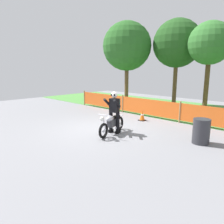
{
  "coord_description": "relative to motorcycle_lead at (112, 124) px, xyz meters",
  "views": [
    {
      "loc": [
        6.56,
        -6.11,
        2.56
      ],
      "look_at": [
        0.8,
        -0.25,
        0.9
      ],
      "focal_mm": 34.03,
      "sensor_mm": 36.0,
      "label": 1
    }
  ],
  "objects": [
    {
      "name": "grass_verge",
      "position": [
        -0.8,
        6.98,
        -0.43
      ],
      "size": [
        24.0,
        6.72,
        0.01
      ],
      "primitive_type": "cube",
      "color": "#4C8C3D",
      "rests_on": "ground"
    },
    {
      "name": "ground",
      "position": [
        -0.8,
        0.26,
        -0.44
      ],
      "size": [
        24.0,
        24.0,
        0.02
      ],
      "primitive_type": "cube",
      "color": "gray"
    },
    {
      "name": "tree_leftmost",
      "position": [
        -4.35,
        5.92,
        3.69
      ],
      "size": [
        3.39,
        3.39,
        5.84
      ],
      "color": "brown",
      "rests_on": "ground"
    },
    {
      "name": "barrier_fence",
      "position": [
        -0.8,
        3.62,
        0.11
      ],
      "size": [
        11.2,
        0.08,
        1.05
      ],
      "color": "#997547",
      "rests_on": "ground"
    },
    {
      "name": "spare_drum",
      "position": [
        2.99,
        1.4,
        0.01
      ],
      "size": [
        0.58,
        0.58,
        0.88
      ],
      "primitive_type": "cylinder",
      "color": "#2D2D33",
      "rests_on": "ground"
    },
    {
      "name": "rider_lead",
      "position": [
        -0.05,
        0.2,
        0.52
      ],
      "size": [
        0.64,
        0.75,
        1.69
      ],
      "rotation": [
        0.0,
        0.0,
        -1.32
      ],
      "color": "black",
      "rests_on": "ground"
    },
    {
      "name": "motorcycle_lead",
      "position": [
        0.0,
        0.0,
        0.0
      ],
      "size": [
        0.7,
        1.84,
        0.89
      ],
      "rotation": [
        0.0,
        0.0,
        -1.32
      ],
      "color": "black",
      "rests_on": "ground"
    },
    {
      "name": "tree_near_left",
      "position": [
        -1.57,
        7.85,
        3.82
      ],
      "size": [
        3.22,
        3.22,
        5.88
      ],
      "color": "brown",
      "rests_on": "ground"
    },
    {
      "name": "traffic_cone",
      "position": [
        -0.51,
        2.71,
        -0.17
      ],
      "size": [
        0.32,
        0.32,
        0.53
      ],
      "color": "black",
      "rests_on": "ground"
    },
    {
      "name": "tree_near_right",
      "position": [
        0.78,
        7.38,
        3.59
      ],
      "size": [
        2.51,
        2.51,
        5.31
      ],
      "color": "brown",
      "rests_on": "ground"
    }
  ]
}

